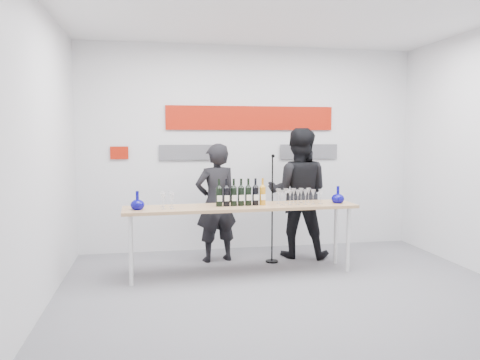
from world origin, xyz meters
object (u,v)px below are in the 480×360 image
(tasting_table, at_px, (241,211))
(presenter_left, at_px, (216,203))
(mic_stand, at_px, (272,230))
(presenter_right, at_px, (298,193))

(tasting_table, distance_m, presenter_left, 0.69)
(presenter_left, bearing_deg, mic_stand, 150.81)
(mic_stand, bearing_deg, presenter_right, 25.63)
(tasting_table, bearing_deg, mic_stand, 39.97)
(tasting_table, height_order, presenter_right, presenter_right)
(presenter_right, distance_m, mic_stand, 0.67)
(presenter_left, bearing_deg, tasting_table, 95.62)
(presenter_left, distance_m, mic_stand, 0.83)
(presenter_right, bearing_deg, tasting_table, 56.90)
(tasting_table, xyz_separation_m, mic_stand, (0.50, 0.45, -0.34))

